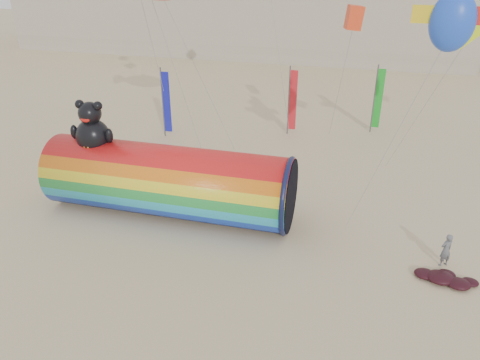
# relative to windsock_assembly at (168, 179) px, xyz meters

# --- Properties ---
(ground) EXTENTS (160.00, 160.00, 0.00)m
(ground) POSITION_rel_windsock_assembly_xyz_m (3.36, -1.41, -1.98)
(ground) COLOR #CCB58C
(ground) RESTS_ON ground
(windsock_assembly) EXTENTS (12.97, 3.95, 5.98)m
(windsock_assembly) POSITION_rel_windsock_assembly_xyz_m (0.00, 0.00, 0.00)
(windsock_assembly) COLOR red
(windsock_assembly) RESTS_ON ground
(kite_handler) EXTENTS (0.71, 0.65, 1.62)m
(kite_handler) POSITION_rel_windsock_assembly_xyz_m (13.64, -1.16, -1.17)
(kite_handler) COLOR slate
(kite_handler) RESTS_ON ground
(fabric_bundle) EXTENTS (2.62, 1.35, 0.41)m
(fabric_bundle) POSITION_rel_windsock_assembly_xyz_m (13.58, -2.38, -1.81)
(fabric_bundle) COLOR #3F0B16
(fabric_bundle) RESTS_ON ground
(festival_banners) EXTENTS (15.65, 5.12, 5.20)m
(festival_banners) POSITION_rel_windsock_assembly_xyz_m (3.30, 13.24, 0.65)
(festival_banners) COLOR #59595E
(festival_banners) RESTS_ON ground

